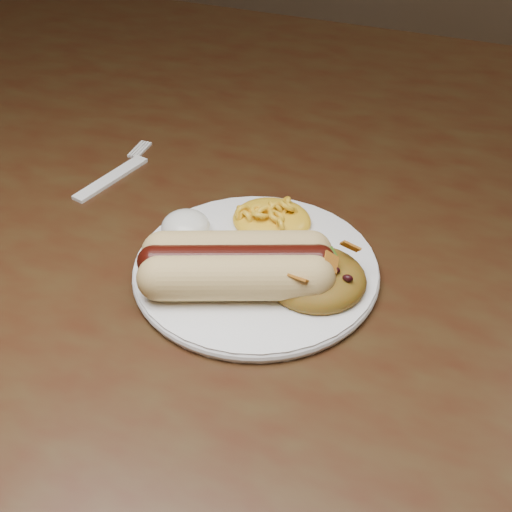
% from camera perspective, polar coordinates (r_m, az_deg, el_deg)
% --- Properties ---
extents(table, '(1.60, 0.90, 0.75)m').
position_cam_1_polar(table, '(0.83, 0.74, 1.40)').
color(table, black).
rests_on(table, floor).
extents(plate, '(0.29, 0.29, 0.01)m').
position_cam_1_polar(plate, '(0.64, -0.00, -1.10)').
color(plate, white).
rests_on(plate, table).
extents(hotdog, '(0.14, 0.11, 0.04)m').
position_cam_1_polar(hotdog, '(0.60, -1.57, -0.65)').
color(hotdog, '#DAB96F').
rests_on(hotdog, plate).
extents(mac_and_cheese, '(0.08, 0.07, 0.03)m').
position_cam_1_polar(mac_and_cheese, '(0.67, 1.28, 3.62)').
color(mac_and_cheese, yellow).
rests_on(mac_and_cheese, plate).
extents(sour_cream, '(0.06, 0.06, 0.03)m').
position_cam_1_polar(sour_cream, '(0.66, -5.68, 2.74)').
color(sour_cream, silver).
rests_on(sour_cream, plate).
extents(taco_salad, '(0.09, 0.08, 0.04)m').
position_cam_1_polar(taco_salad, '(0.61, 4.83, -1.16)').
color(taco_salad, '#AA3409').
rests_on(taco_salad, plate).
extents(fork, '(0.05, 0.12, 0.00)m').
position_cam_1_polar(fork, '(0.78, -11.52, 6.11)').
color(fork, white).
rests_on(fork, table).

